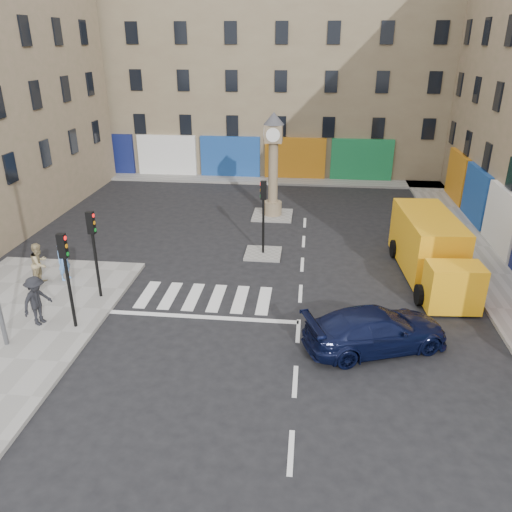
% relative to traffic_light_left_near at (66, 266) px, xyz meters
% --- Properties ---
extents(ground, '(120.00, 120.00, 0.00)m').
position_rel_traffic_light_left_near_xyz_m(ground, '(8.30, -0.20, -2.62)').
color(ground, black).
rests_on(ground, ground).
extents(sidewalk_right, '(2.60, 30.00, 0.15)m').
position_rel_traffic_light_left_near_xyz_m(sidewalk_right, '(17.00, 9.80, -2.55)').
color(sidewalk_right, gray).
rests_on(sidewalk_right, ground).
extents(sidewalk_far, '(32.00, 2.40, 0.15)m').
position_rel_traffic_light_left_near_xyz_m(sidewalk_far, '(4.30, 22.00, -2.55)').
color(sidewalk_far, gray).
rests_on(sidewalk_far, ground).
extents(island_near, '(1.80, 1.80, 0.12)m').
position_rel_traffic_light_left_near_xyz_m(island_near, '(6.30, 7.80, -2.56)').
color(island_near, gray).
rests_on(island_near, ground).
extents(island_far, '(2.40, 2.40, 0.12)m').
position_rel_traffic_light_left_near_xyz_m(island_far, '(6.30, 13.80, -2.56)').
color(island_far, gray).
rests_on(island_far, ground).
extents(building_far, '(32.00, 10.00, 17.00)m').
position_rel_traffic_light_left_near_xyz_m(building_far, '(4.30, 27.80, 5.88)').
color(building_far, '#857658').
rests_on(building_far, ground).
extents(traffic_light_left_near, '(0.28, 0.22, 3.70)m').
position_rel_traffic_light_left_near_xyz_m(traffic_light_left_near, '(0.00, 0.00, 0.00)').
color(traffic_light_left_near, black).
rests_on(traffic_light_left_near, sidewalk_left).
extents(traffic_light_left_far, '(0.28, 0.22, 3.70)m').
position_rel_traffic_light_left_near_xyz_m(traffic_light_left_far, '(0.00, 2.40, 0.00)').
color(traffic_light_left_far, black).
rests_on(traffic_light_left_far, sidewalk_left).
extents(traffic_light_island, '(0.28, 0.22, 3.70)m').
position_rel_traffic_light_left_near_xyz_m(traffic_light_island, '(6.30, 7.80, -0.03)').
color(traffic_light_island, black).
rests_on(traffic_light_island, island_near).
extents(clock_pillar, '(1.20, 1.20, 6.10)m').
position_rel_traffic_light_left_near_xyz_m(clock_pillar, '(6.30, 13.80, 0.93)').
color(clock_pillar, '#8F755E').
rests_on(clock_pillar, island_far).
extents(navy_sedan, '(5.50, 3.74, 1.48)m').
position_rel_traffic_light_left_near_xyz_m(navy_sedan, '(11.00, 0.01, -1.88)').
color(navy_sedan, black).
rests_on(navy_sedan, ground).
extents(yellow_van, '(2.89, 7.44, 2.66)m').
position_rel_traffic_light_left_near_xyz_m(yellow_van, '(14.06, 6.26, -1.30)').
color(yellow_van, '#FFAE15').
rests_on(yellow_van, ground).
extents(pedestrian_blue, '(0.64, 0.76, 1.77)m').
position_rel_traffic_light_left_near_xyz_m(pedestrian_blue, '(-2.16, 3.78, -1.59)').
color(pedestrian_blue, '#5989CC').
rests_on(pedestrian_blue, sidewalk_left).
extents(pedestrian_tan, '(0.75, 0.94, 1.88)m').
position_rel_traffic_light_left_near_xyz_m(pedestrian_tan, '(-3.00, 3.27, -1.53)').
color(pedestrian_tan, tan).
rests_on(pedestrian_tan, sidewalk_left).
extents(pedestrian_dark, '(1.08, 1.42, 1.94)m').
position_rel_traffic_light_left_near_xyz_m(pedestrian_dark, '(-1.39, 0.05, -1.50)').
color(pedestrian_dark, black).
rests_on(pedestrian_dark, sidewalk_left).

